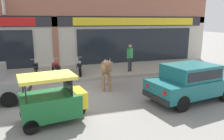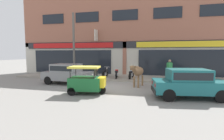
{
  "view_description": "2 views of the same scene",
  "coord_description": "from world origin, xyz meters",
  "px_view_note": "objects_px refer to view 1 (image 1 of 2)",
  "views": [
    {
      "loc": [
        -0.76,
        -8.77,
        3.11
      ],
      "look_at": [
        2.31,
        1.0,
        0.79
      ],
      "focal_mm": 35.0,
      "sensor_mm": 36.0,
      "label": 1
    },
    {
      "loc": [
        3.13,
        -11.05,
        2.24
      ],
      "look_at": [
        -0.01,
        1.0,
        1.04
      ],
      "focal_mm": 28.0,
      "sensor_mm": 36.0,
      "label": 2
    }
  ],
  "objects_px": {
    "cow": "(106,68)",
    "motorcycle_2": "(79,67)",
    "car_1": "(191,80)",
    "motorcycle_0": "(36,70)",
    "motorcycle_1": "(56,69)",
    "auto_rickshaw": "(53,102)",
    "pedestrian": "(130,55)"
  },
  "relations": [
    {
      "from": "cow",
      "to": "motorcycle_2",
      "type": "height_order",
      "value": "cow"
    },
    {
      "from": "car_1",
      "to": "motorcycle_0",
      "type": "bearing_deg",
      "value": 138.86
    },
    {
      "from": "motorcycle_2",
      "to": "car_1",
      "type": "bearing_deg",
      "value": -54.8
    },
    {
      "from": "motorcycle_1",
      "to": "motorcycle_0",
      "type": "bearing_deg",
      "value": 174.72
    },
    {
      "from": "cow",
      "to": "motorcycle_2",
      "type": "distance_m",
      "value": 2.89
    },
    {
      "from": "auto_rickshaw",
      "to": "pedestrian",
      "type": "xyz_separation_m",
      "value": [
        4.65,
        5.17,
        0.48
      ]
    },
    {
      "from": "car_1",
      "to": "auto_rickshaw",
      "type": "distance_m",
      "value": 5.29
    },
    {
      "from": "motorcycle_0",
      "to": "cow",
      "type": "bearing_deg",
      "value": -41.39
    },
    {
      "from": "auto_rickshaw",
      "to": "motorcycle_2",
      "type": "distance_m",
      "value": 5.7
    },
    {
      "from": "motorcycle_2",
      "to": "motorcycle_0",
      "type": "bearing_deg",
      "value": 179.04
    },
    {
      "from": "cow",
      "to": "auto_rickshaw",
      "type": "bearing_deg",
      "value": -132.57
    },
    {
      "from": "cow",
      "to": "motorcycle_0",
      "type": "distance_m",
      "value": 4.2
    },
    {
      "from": "car_1",
      "to": "auto_rickshaw",
      "type": "relative_size",
      "value": 1.81
    },
    {
      "from": "motorcycle_0",
      "to": "motorcycle_2",
      "type": "xyz_separation_m",
      "value": [
        2.29,
        -0.04,
        0.0
      ]
    },
    {
      "from": "motorcycle_2",
      "to": "motorcycle_1",
      "type": "bearing_deg",
      "value": -177.34
    },
    {
      "from": "car_1",
      "to": "motorcycle_2",
      "type": "distance_m",
      "value": 6.27
    },
    {
      "from": "motorcycle_0",
      "to": "motorcycle_2",
      "type": "distance_m",
      "value": 2.29
    },
    {
      "from": "motorcycle_1",
      "to": "pedestrian",
      "type": "bearing_deg",
      "value": -3.0
    },
    {
      "from": "motorcycle_0",
      "to": "motorcycle_2",
      "type": "height_order",
      "value": "same"
    },
    {
      "from": "cow",
      "to": "auto_rickshaw",
      "type": "xyz_separation_m",
      "value": [
        -2.51,
        -2.73,
        -0.35
      ]
    },
    {
      "from": "motorcycle_1",
      "to": "motorcycle_2",
      "type": "height_order",
      "value": "same"
    },
    {
      "from": "motorcycle_2",
      "to": "auto_rickshaw",
      "type": "bearing_deg",
      "value": -107.0
    },
    {
      "from": "motorcycle_1",
      "to": "motorcycle_2",
      "type": "xyz_separation_m",
      "value": [
        1.25,
        0.06,
        0.0
      ]
    },
    {
      "from": "car_1",
      "to": "motorcycle_1",
      "type": "xyz_separation_m",
      "value": [
        -4.86,
        5.06,
        -0.28
      ]
    },
    {
      "from": "motorcycle_1",
      "to": "cow",
      "type": "bearing_deg",
      "value": -51.91
    },
    {
      "from": "motorcycle_2",
      "to": "pedestrian",
      "type": "distance_m",
      "value": 3.06
    },
    {
      "from": "car_1",
      "to": "motorcycle_0",
      "type": "distance_m",
      "value": 7.84
    },
    {
      "from": "auto_rickshaw",
      "to": "motorcycle_0",
      "type": "height_order",
      "value": "auto_rickshaw"
    },
    {
      "from": "motorcycle_2",
      "to": "cow",
      "type": "bearing_deg",
      "value": -72.83
    },
    {
      "from": "motorcycle_0",
      "to": "motorcycle_2",
      "type": "relative_size",
      "value": 1.0
    },
    {
      "from": "pedestrian",
      "to": "motorcycle_2",
      "type": "bearing_deg",
      "value": 174.65
    },
    {
      "from": "car_1",
      "to": "motorcycle_2",
      "type": "relative_size",
      "value": 2.08
    }
  ]
}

